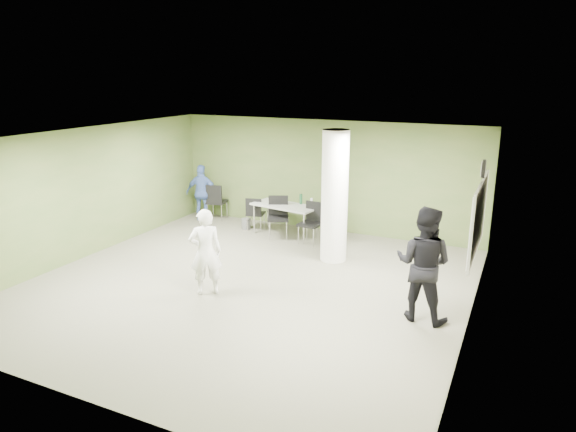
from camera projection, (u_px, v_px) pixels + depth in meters
The scene contains 17 objects.
floor at pixel (248, 285), 9.81m from camera, with size 8.00×8.00×0.00m, color #4D4C3D.
ceiling at pixel (244, 138), 9.05m from camera, with size 8.00×8.00×0.00m, color white.
wall_back at pixel (325, 176), 12.92m from camera, with size 8.00×0.02×2.80m, color #415829.
wall_left at pixel (85, 193), 11.07m from camera, with size 0.02×8.00×2.80m, color #415829.
wall_right_cream at pixel (475, 244), 7.79m from camera, with size 0.02×8.00×2.80m, color beige.
column at pixel (335, 197), 10.76m from camera, with size 0.56×0.56×2.80m, color silver.
whiteboard at pixel (478, 217), 8.84m from camera, with size 0.05×2.30×1.30m.
wall_clock at pixel (483, 169), 8.61m from camera, with size 0.06×0.32×0.32m.
folding_table at pixel (286, 207), 12.59m from camera, with size 1.75×0.99×1.03m.
wastebasket at pixel (246, 224), 13.28m from camera, with size 0.24×0.24×0.27m, color #4C4C4C.
chair_back_left at pixel (216, 199), 13.98m from camera, with size 0.58×0.58×1.00m.
chair_back_right at pixel (255, 211), 13.08m from camera, with size 0.51×0.51×0.86m.
chair_table_left at pixel (278, 213), 12.53m from camera, with size 0.67×0.67×1.01m.
chair_table_right at pixel (312, 219), 12.10m from camera, with size 0.53×0.53×0.98m.
woman_white at pixel (206, 252), 9.21m from camera, with size 0.58×0.38×1.60m, color silver.
man_black at pixel (423, 264), 8.22m from camera, with size 0.93×0.72×1.90m, color black.
man_blue at pixel (202, 193), 13.92m from camera, with size 0.90×0.37×1.53m, color #405CA0.
Camera 1 is at (4.56, -7.90, 3.90)m, focal length 32.00 mm.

